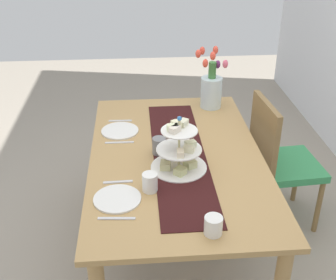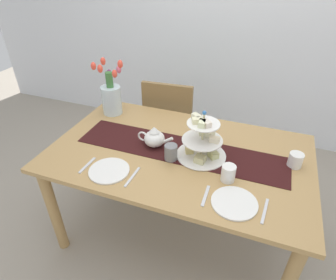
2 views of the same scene
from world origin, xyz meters
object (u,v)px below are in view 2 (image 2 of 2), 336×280
object	(u,v)px
fork_left	(87,165)
dinner_plate_right	(234,203)
teapot	(154,138)
mug_grey	(171,152)
knife_left	(132,177)
tiered_cake_stand	(202,142)
tulip_vase	(111,96)
cream_jug	(296,160)
dinner_plate_left	(109,171)
mug_white_text	(228,173)
dining_table	(179,164)
fork_right	(206,196)
knife_right	(265,211)
chair_left	(171,122)

from	to	relation	value
fork_left	dinner_plate_right	xyz separation A→B (m)	(0.85, 0.00, 0.00)
teapot	mug_grey	world-z (taller)	teapot
dinner_plate_right	knife_left	bearing A→B (deg)	180.00
tiered_cake_stand	mug_grey	xyz separation A→B (m)	(-0.16, -0.10, -0.05)
tulip_vase	dinner_plate_right	bearing A→B (deg)	-31.10
cream_jug	knife_left	bearing A→B (deg)	-153.42
dinner_plate_left	fork_left	world-z (taller)	dinner_plate_left
tulip_vase	knife_left	size ratio (longest dim) A/B	2.52
fork_left	mug_white_text	xyz separation A→B (m)	(0.78, 0.16, 0.04)
knife_left	dining_table	bearing A→B (deg)	62.99
dining_table	fork_right	distance (m)	0.42
dinner_plate_left	dining_table	bearing A→B (deg)	46.14
fork_right	knife_right	world-z (taller)	same
knife_right	knife_left	bearing A→B (deg)	180.00
fork_left	cream_jug	bearing A→B (deg)	20.35
teapot	dinner_plate_right	distance (m)	0.65
knife_right	dinner_plate_right	bearing A→B (deg)	180.00
mug_white_text	knife_left	bearing A→B (deg)	-162.04
tulip_vase	knife_left	bearing A→B (deg)	-52.87
tulip_vase	cream_jug	distance (m)	1.32
dinner_plate_left	teapot	bearing A→B (deg)	66.07
dinner_plate_left	dinner_plate_right	world-z (taller)	same
fork_left	fork_right	world-z (taller)	same
chair_left	tiered_cake_stand	distance (m)	0.91
teapot	cream_jug	distance (m)	0.84
tiered_cake_stand	mug_white_text	bearing A→B (deg)	-40.81
knife_left	mug_grey	bearing A→B (deg)	57.67
knife_left	dinner_plate_left	bearing A→B (deg)	180.00
mug_grey	fork_right	bearing A→B (deg)	-40.01
chair_left	dinner_plate_left	size ratio (longest dim) A/B	3.96
chair_left	tulip_vase	bearing A→B (deg)	-127.86
tulip_vase	dinner_plate_left	world-z (taller)	tulip_vase
dinner_plate_left	fork_left	distance (m)	0.15
dinner_plate_left	tulip_vase	bearing A→B (deg)	117.61
dinner_plate_left	fork_left	xyz separation A→B (m)	(-0.14, 0.00, -0.00)
dining_table	mug_white_text	distance (m)	0.40
cream_jug	dinner_plate_right	world-z (taller)	cream_jug
chair_left	tulip_vase	xyz separation A→B (m)	(-0.32, -0.41, 0.38)
dining_table	knife_left	xyz separation A→B (m)	(-0.16, -0.32, 0.10)
knife_right	dining_table	bearing A→B (deg)	149.18
dinner_plate_right	fork_right	world-z (taller)	dinner_plate_right
dining_table	dinner_plate_right	world-z (taller)	dinner_plate_right
mug_white_text	dining_table	bearing A→B (deg)	153.91
tulip_vase	knife_right	world-z (taller)	tulip_vase
knife_right	fork_right	bearing A→B (deg)	180.00
fork_left	knife_right	bearing A→B (deg)	0.00
knife_right	teapot	bearing A→B (deg)	155.49
knife_left	knife_right	bearing A→B (deg)	0.00
fork_left	mug_white_text	distance (m)	0.80
knife_left	knife_right	size ratio (longest dim) A/B	1.00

